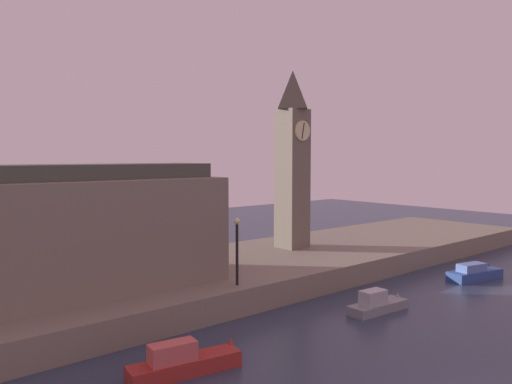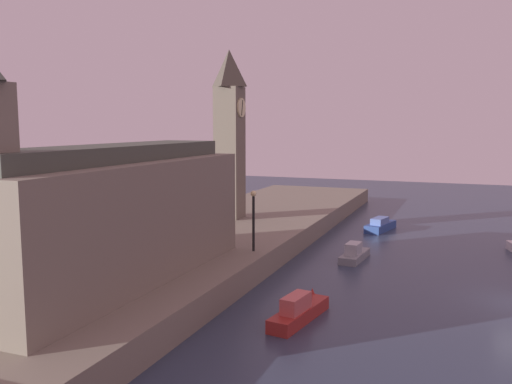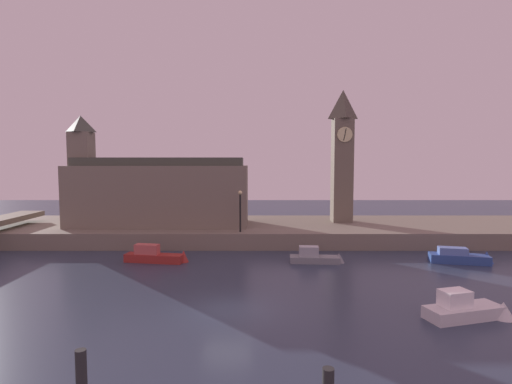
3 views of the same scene
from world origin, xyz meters
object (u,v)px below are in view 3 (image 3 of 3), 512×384
Objects in this scene: clock_tower at (342,154)px; parliament_hall at (155,191)px; streetlamp at (240,206)px; boat_cruiser_grey at (319,258)px; boat_dinghy_red at (159,256)px; mooring_post_left at (82,383)px; boat_ferry_white at (472,310)px; boat_tour_blue at (465,257)px.

clock_tower is 0.78× the size of parliament_hall.
clock_tower is 13.01m from streetlamp.
boat_cruiser_grey is 0.85× the size of boat_dinghy_red.
boat_cruiser_grey is at bearing -38.76° from streetlamp.
boat_dinghy_red is at bearing -74.50° from parliament_hall.
mooring_post_left is at bearing -83.29° from boat_dinghy_red.
clock_tower reaches higher than boat_ferry_white.
parliament_hall reaches higher than boat_dinghy_red.
boat_tour_blue is at bearing -0.39° from boat_cruiser_grey.
boat_dinghy_red is (2.55, -9.19, -4.39)m from parliament_hall.
parliament_hall reaches higher than boat_tour_blue.
parliament_hall is 3.45× the size of boat_tour_blue.
boat_tour_blue is (5.34, 10.98, -0.01)m from boat_ferry_white.
boat_dinghy_red is (-2.23, 18.98, -0.60)m from mooring_post_left.
clock_tower is at bearing 33.89° from boat_dinghy_red.
clock_tower is 34.18m from mooring_post_left.
clock_tower reaches higher than streetlamp.
boat_cruiser_grey is (15.06, -9.37, -4.45)m from parliament_hall.
streetlamp is 18.63m from boat_tour_blue.
clock_tower is 3.10× the size of boat_cruiser_grey.
parliament_hall is 18.29m from boat_cruiser_grey.
boat_ferry_white is 0.95× the size of boat_tour_blue.
boat_tour_blue is (17.57, -5.17, -3.40)m from streetlamp.
parliament_hall is 3.98× the size of boat_cruiser_grey.
streetlamp is at bearing -26.16° from parliament_hall.
boat_ferry_white is 12.21m from boat_tour_blue.
clock_tower is 21.55m from boat_dinghy_red.
clock_tower is at bearing 30.87° from streetlamp.
boat_ferry_white is at bearing -85.31° from clock_tower.
parliament_hall is at bearing -174.23° from clock_tower.
boat_tour_blue is at bearing 64.08° from boat_ferry_white.
streetlamp reaches higher than mooring_post_left.
parliament_hall reaches higher than streetlamp.
boat_ferry_white is 21.56m from boat_dinghy_red.
clock_tower is 2.83× the size of boat_ferry_white.
mooring_post_left is 17.94m from boat_ferry_white.
mooring_post_left reaches higher than boat_cruiser_grey.
streetlamp is (-10.40, -6.22, -4.74)m from clock_tower.
streetlamp is 20.54m from boat_ferry_white.
streetlamp is 0.85× the size of boat_cruiser_grey.
mooring_post_left is (4.78, -28.17, -3.79)m from parliament_hall.
boat_dinghy_red is at bearing -146.11° from clock_tower.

